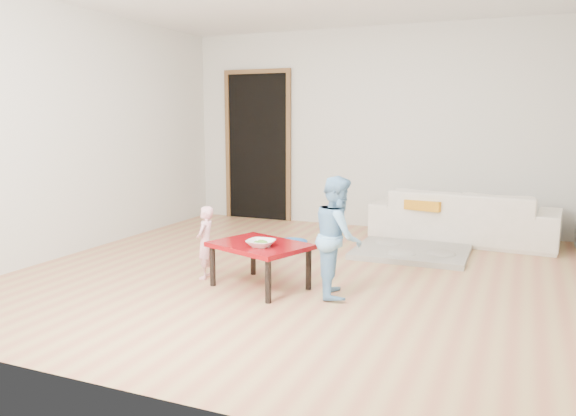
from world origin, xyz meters
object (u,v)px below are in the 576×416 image
Objects in this scene: child_blue at (338,236)px; basin at (291,246)px; bowl at (261,243)px; child_pink at (205,242)px; sofa at (464,216)px; red_table at (260,265)px.

child_blue is 2.75× the size of basin.
child_blue is at bearing 16.13° from bowl.
basin is (0.31, 1.27, -0.27)m from child_pink.
sofa is 3.21m from child_pink.
red_table is 3.38× the size of bowl.
basin is (-0.33, 1.45, -0.36)m from bowl.
basin is (-0.94, 1.27, -0.44)m from child_blue.
child_pink is 1.84× the size of basin.
child_blue reaches higher than sofa.
child_blue is 1.64m from basin.
sofa is 2.67× the size of red_table.
bowl is 0.35× the size of child_pink.
child_blue is (-0.73, -2.53, 0.19)m from sofa.
red_table is 1.18× the size of child_pink.
basin is (-0.27, 1.34, -0.14)m from red_table.
child_pink is at bearing 68.65° from child_blue.
bowl is (-1.34, -2.70, 0.11)m from sofa.
bowl is 0.23× the size of child_blue.
bowl is 0.64m from child_blue.
child_blue is at bearing 5.69° from red_table.
child_pink is 0.67× the size of child_blue.
red_table is (-1.40, -2.59, -0.11)m from sofa.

